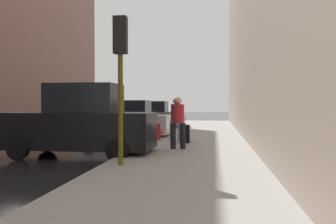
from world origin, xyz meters
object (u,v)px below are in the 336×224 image
parked_black_suv (80,123)px  pedestrian_in_red_jacket (178,120)px  parked_silver_sedan (125,121)px  rolling_suitcase (185,134)px  parked_gray_coupe (150,116)px  pedestrian_in_jeans (176,117)px  fire_hydrant (158,131)px  traffic_light (120,58)px

parked_black_suv → pedestrian_in_red_jacket: size_ratio=2.71×
parked_silver_sedan → rolling_suitcase: bearing=-41.9°
parked_gray_coupe → pedestrian_in_jeans: size_ratio=2.49×
fire_hydrant → pedestrian_in_red_jacket: 3.27m
parked_gray_coupe → rolling_suitcase: bearing=-72.2°
fire_hydrant → rolling_suitcase: (1.20, -0.99, -0.01)m
parked_silver_sedan → rolling_suitcase: parked_silver_sedan is taller
parked_black_suv → fire_hydrant: (1.80, 4.13, -0.54)m
parked_silver_sedan → rolling_suitcase: (3.00, -2.69, -0.36)m
pedestrian_in_jeans → rolling_suitcase: pedestrian_in_jeans is taller
parked_black_suv → pedestrian_in_jeans: 4.69m
parked_silver_sedan → traffic_light: bearing=-77.1°
parked_silver_sedan → traffic_light: traffic_light is taller
parked_silver_sedan → traffic_light: size_ratio=1.17×
parked_silver_sedan → pedestrian_in_jeans: pedestrian_in_jeans is taller
traffic_light → rolling_suitcase: traffic_light is taller
pedestrian_in_red_jacket → rolling_suitcase: 2.11m
parked_black_suv → rolling_suitcase: parked_black_suv is taller
pedestrian_in_red_jacket → pedestrian_in_jeans: bearing=97.3°
fire_hydrant → rolling_suitcase: rolling_suitcase is taller
parked_black_suv → pedestrian_in_red_jacket: parked_black_suv is taller
traffic_light → pedestrian_in_jeans: size_ratio=2.11×
parked_silver_sedan → pedestrian_in_jeans: 3.21m
fire_hydrant → pedestrian_in_red_jacket: pedestrian_in_red_jacket is taller
parked_gray_coupe → pedestrian_in_red_jacket: bearing=-75.5°
pedestrian_in_jeans → pedestrian_in_red_jacket: size_ratio=1.00×
parked_gray_coupe → pedestrian_in_jeans: 8.93m
parked_silver_sedan → pedestrian_in_red_jacket: pedestrian_in_red_jacket is taller
traffic_light → pedestrian_in_red_jacket: bearing=72.3°
parked_gray_coupe → fire_hydrant: (1.80, -8.34, -0.35)m
parked_gray_coupe → rolling_suitcase: parked_gray_coupe is taller
pedestrian_in_jeans → pedestrian_in_red_jacket: (0.36, -2.81, 0.00)m
parked_gray_coupe → traffic_light: 14.96m
parked_black_suv → parked_gray_coupe: 12.47m
parked_silver_sedan → parked_gray_coupe: same height
fire_hydrant → rolling_suitcase: bearing=-39.6°
pedestrian_in_jeans → rolling_suitcase: size_ratio=1.64×
parked_black_suv → rolling_suitcase: (3.00, 3.14, -0.54)m
pedestrian_in_red_jacket → parked_gray_coupe: bearing=104.5°
traffic_light → pedestrian_in_jeans: (0.72, 6.18, -1.65)m
parked_gray_coupe → fire_hydrant: parked_gray_coupe is taller
parked_black_suv → pedestrian_in_red_jacket: 3.13m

